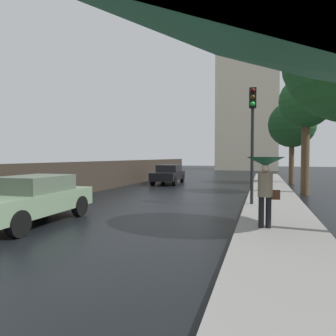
% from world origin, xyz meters
% --- Properties ---
extents(sidewalk_strip, '(2.20, 60.00, 0.14)m').
position_xyz_m(sidewalk_strip, '(5.10, 0.00, 0.07)').
color(sidewalk_strip, gray).
rests_on(sidewalk_strip, ground).
extents(car_green_mid_road, '(1.87, 4.17, 1.39)m').
position_xyz_m(car_green_mid_road, '(-1.81, 3.77, 0.73)').
color(car_green_mid_road, slate).
rests_on(car_green_mid_road, ground).
extents(car_black_far_ahead, '(1.96, 4.33, 1.36)m').
position_xyz_m(car_black_far_ahead, '(-1.82, 17.25, 0.72)').
color(car_black_far_ahead, black).
rests_on(car_black_far_ahead, ground).
extents(pedestrian_with_umbrella_near, '(0.94, 0.94, 1.82)m').
position_xyz_m(pedestrian_with_umbrella_near, '(4.71, 4.61, 1.56)').
color(pedestrian_with_umbrella_near, black).
rests_on(pedestrian_with_umbrella_near, sidewalk_strip).
extents(traffic_light, '(0.26, 0.39, 4.43)m').
position_xyz_m(traffic_light, '(4.25, 8.52, 3.20)').
color(traffic_light, black).
rests_on(traffic_light, sidewalk_strip).
extents(street_tree_near, '(2.65, 2.65, 6.09)m').
position_xyz_m(street_tree_near, '(6.71, 13.24, 4.67)').
color(street_tree_near, '#4C3823').
rests_on(street_tree_near, ground).
extents(street_tree_far, '(3.27, 3.27, 5.89)m').
position_xyz_m(street_tree_far, '(6.62, 19.64, 4.23)').
color(street_tree_far, '#4C3823').
rests_on(street_tree_far, ground).
extents(distant_tower, '(8.72, 7.58, 28.81)m').
position_xyz_m(distant_tower, '(2.38, 43.33, 12.74)').
color(distant_tower, beige).
rests_on(distant_tower, ground).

